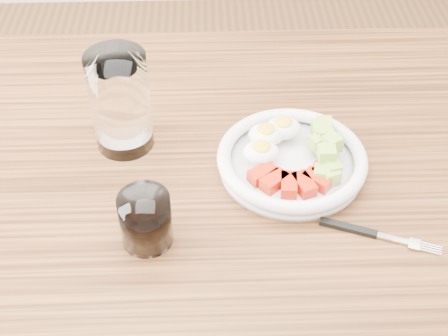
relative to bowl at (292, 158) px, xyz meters
The scene contains 5 objects.
dining_table 0.16m from the bowl, 158.41° to the right, with size 1.50×0.90×0.77m.
bowl is the anchor object (origin of this frame).
fork 0.17m from the bowl, 57.05° to the right, with size 0.17×0.07×0.01m.
water_glass 0.28m from the bowl, 165.27° to the left, with size 0.09×0.09×0.17m, color white.
coffee_glass 0.26m from the bowl, 147.44° to the right, with size 0.07×0.07×0.08m.
Camera 1 is at (-0.03, -0.67, 1.45)m, focal length 50.00 mm.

